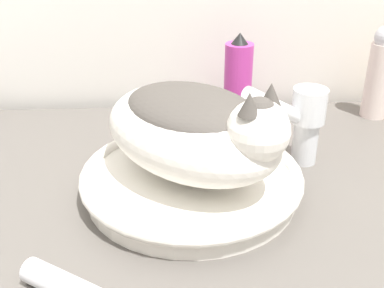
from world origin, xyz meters
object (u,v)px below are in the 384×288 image
(cat, at_px, (196,127))
(spray_bottle_trigger, at_px, (238,81))
(lotion_bottle_white, at_px, (380,73))
(faucet, at_px, (302,119))

(cat, xyz_separation_m, spray_bottle_trigger, (0.11, 0.28, -0.03))
(spray_bottle_trigger, relative_size, lotion_bottle_white, 0.95)
(cat, bearing_deg, faucet, 71.40)
(spray_bottle_trigger, distance_m, lotion_bottle_white, 0.29)
(spray_bottle_trigger, bearing_deg, faucet, -67.45)
(faucet, height_order, lotion_bottle_white, lotion_bottle_white)
(faucet, bearing_deg, lotion_bottle_white, -161.32)
(faucet, relative_size, spray_bottle_trigger, 0.88)
(lotion_bottle_white, bearing_deg, cat, -144.80)
(cat, height_order, spray_bottle_trigger, cat)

